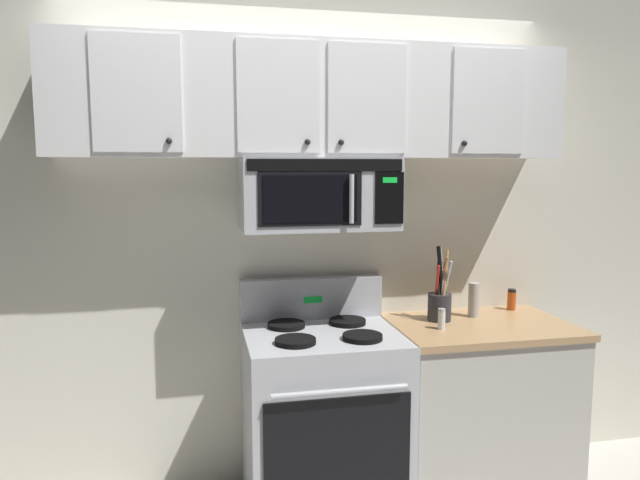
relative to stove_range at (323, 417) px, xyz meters
The scene contains 9 objects.
back_wall 0.95m from the stove_range, 90.00° to the left, with size 5.20×0.10×2.70m, color silver.
stove_range is the anchor object (origin of this frame).
over_range_microwave 1.11m from the stove_range, 90.14° to the left, with size 0.76×0.43×0.35m.
upper_cabinets 1.56m from the stove_range, 90.00° to the left, with size 2.50×0.36×0.55m.
counter_segment 0.84m from the stove_range, ahead, with size 0.93×0.65×0.90m.
utensil_crock_charcoal 0.85m from the stove_range, ahead, with size 0.12×0.12×0.40m.
salt_shaker 0.77m from the stove_range, ahead, with size 0.04×0.04×0.10m.
pepper_mill 1.02m from the stove_range, ahead, with size 0.06×0.06×0.19m, color #B7B2A8.
spice_jar 1.27m from the stove_range, 11.53° to the left, with size 0.05×0.05×0.12m.
Camera 1 is at (-0.59, -2.31, 1.72)m, focal length 33.08 mm.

